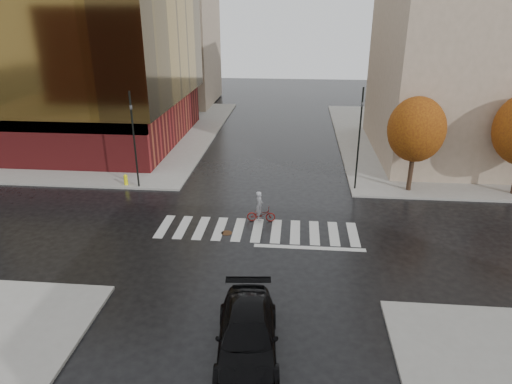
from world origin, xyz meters
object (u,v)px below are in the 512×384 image
traffic_light_ne (360,133)px  sedan (247,335)px  cyclist (261,211)px  traffic_light_nw (134,135)px  fire_hydrant (126,179)px

traffic_light_ne → sedan: bearing=87.8°
sedan → cyclist: (-0.44, 11.26, -0.15)m
sedan → traffic_light_nw: 18.74m
sedan → cyclist: cyclist is taller
sedan → cyclist: size_ratio=2.87×
sedan → fire_hydrant: sedan is taller
traffic_light_ne → traffic_light_nw: bearing=20.6°
fire_hydrant → traffic_light_nw: bearing=-11.3°
traffic_light_ne → cyclist: bearing=58.8°
cyclist → sedan: bearing=-179.8°
traffic_light_nw → cyclist: bearing=83.8°
cyclist → traffic_light_ne: bearing=-50.0°
cyclist → fire_hydrant: (-10.09, 4.77, -0.08)m
traffic_light_ne → fire_hydrant: traffic_light_ne is taller
traffic_light_nw → traffic_light_ne: size_ratio=0.95×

